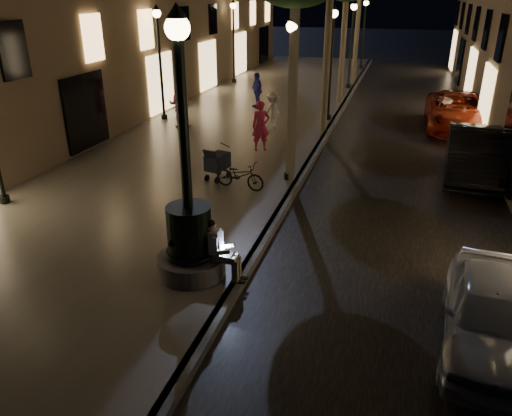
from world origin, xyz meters
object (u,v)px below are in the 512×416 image
(pedestrian_white, at_px, (272,111))
(pedestrian_red, at_px, (261,126))
(fountain_lamppost, at_px, (189,229))
(lamp_curb_b, at_px, (332,49))
(lamp_curb_a, at_px, (291,79))
(car_front, at_px, (491,314))
(lamp_curb_d, at_px, (364,25))
(bicycle, at_px, (240,175))
(pedestrian_pink, at_px, (180,104))
(lamp_left_c, at_px, (233,31))
(stroller, at_px, (217,162))
(lamp_left_b, at_px, (159,49))
(pedestrian_blue, at_px, (257,90))
(car_third, at_px, (458,112))
(seated_man_laptop, at_px, (219,248))
(car_second, at_px, (474,154))
(lamp_curb_c, at_px, (352,34))

(pedestrian_white, bearing_deg, pedestrian_red, 38.09)
(fountain_lamppost, height_order, lamp_curb_b, fountain_lamppost)
(lamp_curb_a, xyz_separation_m, car_front, (4.92, -6.50, -2.60))
(lamp_curb_d, relative_size, bicycle, 3.09)
(pedestrian_pink, bearing_deg, lamp_left_c, -95.88)
(lamp_curb_b, xyz_separation_m, pedestrian_pink, (-5.78, -3.11, -2.08))
(stroller, bearing_deg, lamp_left_b, 142.10)
(pedestrian_white, bearing_deg, car_front, 61.13)
(fountain_lamppost, distance_m, lamp_left_b, 13.75)
(stroller, distance_m, pedestrian_blue, 10.25)
(lamp_left_c, distance_m, car_third, 14.84)
(lamp_left_c, bearing_deg, stroller, -73.27)
(seated_man_laptop, distance_m, car_front, 5.04)
(bicycle, bearing_deg, stroller, 70.11)
(seated_man_laptop, height_order, bicycle, seated_man_laptop)
(lamp_left_b, xyz_separation_m, pedestrian_white, (5.13, -0.38, -2.26))
(car_second, bearing_deg, pedestrian_blue, 146.62)
(pedestrian_blue, bearing_deg, lamp_left_b, -84.81)
(lamp_left_b, bearing_deg, pedestrian_blue, 45.79)
(car_front, bearing_deg, bicycle, 144.10)
(seated_man_laptop, bearing_deg, lamp_curb_a, 89.15)
(lamp_curb_c, xyz_separation_m, car_second, (5.50, -13.61, -2.46))
(fountain_lamppost, distance_m, lamp_curb_a, 6.37)
(pedestrian_white, bearing_deg, bicycle, 38.00)
(lamp_curb_a, bearing_deg, lamp_curb_d, 90.00)
(fountain_lamppost, distance_m, car_second, 10.44)
(seated_man_laptop, xyz_separation_m, car_front, (5.01, -0.50, -0.24))
(car_front, xyz_separation_m, pedestrian_blue, (-8.66, 15.95, 0.41))
(seated_man_laptop, relative_size, lamp_curb_b, 0.27)
(fountain_lamppost, relative_size, lamp_curb_b, 1.08)
(lamp_left_c, bearing_deg, car_front, -61.89)
(car_third, xyz_separation_m, bicycle, (-6.70, -9.73, -0.16))
(lamp_curb_a, bearing_deg, seated_man_laptop, -90.85)
(lamp_curb_b, bearing_deg, bicycle, -97.44)
(lamp_left_c, xyz_separation_m, pedestrian_red, (5.47, -13.37, -2.14))
(lamp_curb_b, relative_size, pedestrian_white, 3.11)
(lamp_curb_a, distance_m, stroller, 3.30)
(fountain_lamppost, xyz_separation_m, lamp_curb_a, (0.70, 6.00, 2.02))
(pedestrian_pink, bearing_deg, fountain_lamppost, 102.36)
(lamp_left_b, bearing_deg, lamp_curb_c, 54.63)
(seated_man_laptop, bearing_deg, lamp_curb_b, 89.64)
(lamp_curb_b, relative_size, car_third, 0.87)
(lamp_curb_d, xyz_separation_m, pedestrian_white, (-1.97, -18.38, -2.26))
(car_third, relative_size, pedestrian_blue, 3.27)
(lamp_curb_d, height_order, pedestrian_white, lamp_curb_d)
(fountain_lamppost, xyz_separation_m, pedestrian_blue, (-3.04, 15.45, -0.17))
(lamp_curb_c, relative_size, car_third, 0.87)
(lamp_left_c, relative_size, pedestrian_white, 3.11)
(lamp_left_b, height_order, car_third, lamp_left_b)
(seated_man_laptop, height_order, pedestrian_pink, pedestrian_pink)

